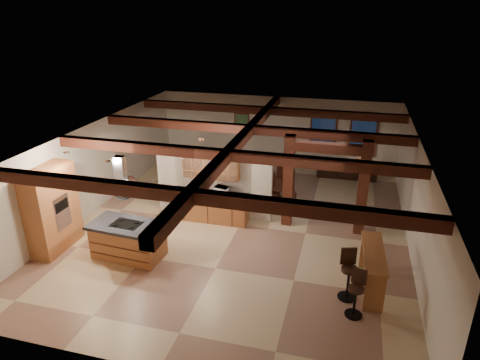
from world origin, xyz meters
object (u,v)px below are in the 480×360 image
object	(u,v)px
sofa	(347,168)
dining_table	(266,190)
kitchen_island	(128,240)
bar_counter	(373,263)

from	to	relation	value
sofa	dining_table	bearing A→B (deg)	45.16
kitchen_island	dining_table	bearing A→B (deg)	59.13
dining_table	sofa	xyz separation A→B (m)	(2.73, 2.88, 0.04)
bar_counter	kitchen_island	bearing A→B (deg)	-178.24
dining_table	sofa	distance (m)	3.97
dining_table	sofa	bearing A→B (deg)	71.02
bar_counter	sofa	bearing A→B (deg)	96.18
sofa	bar_counter	bearing A→B (deg)	94.75
kitchen_island	dining_table	world-z (taller)	kitchen_island
sofa	kitchen_island	bearing A→B (deg)	52.47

